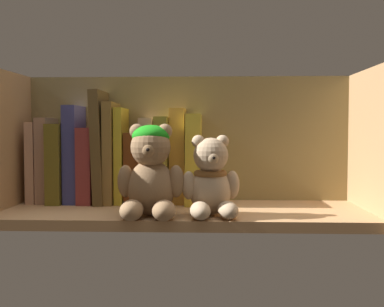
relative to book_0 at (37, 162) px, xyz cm
name	(u,v)px	position (x,y,z in cm)	size (l,w,h in cm)	color
shelf_board	(185,214)	(33.59, -9.25, -9.83)	(72.12, 25.22, 2.00)	tan
shelf_back_panel	(188,143)	(33.59, 3.96, 4.19)	(74.52, 1.20, 30.04)	olive
shelf_side_panel_left	(4,145)	(-3.27, -9.25, 4.19)	(1.60, 27.62, 30.04)	tan
shelf_side_panel_right	(371,145)	(70.45, -9.25, 4.19)	(1.60, 27.62, 30.04)	tan
book_0	(37,162)	(0.00, 0.00, 0.00)	(1.93, 10.06, 17.66)	tan
book_1	(48,160)	(2.48, 0.00, 0.46)	(2.57, 10.24, 18.59)	#A17B65
book_2	(62,163)	(5.55, 0.00, -0.19)	(3.13, 13.87, 17.28)	brown
book_3	(76,154)	(8.78, 0.00, 1.79)	(2.88, 11.59, 21.23)	#3B3E84
book_4	(90,165)	(12.01, 0.00, -0.61)	(3.14, 13.04, 16.43)	maroon
book_5	(103,147)	(14.85, 0.00, 3.37)	(2.11, 14.62, 24.41)	brown
book_6	(113,153)	(17.14, 0.00, 2.11)	(2.02, 13.63, 21.89)	olive
book_7	(123,155)	(19.24, 0.00, 1.52)	(1.74, 11.85, 20.70)	gold
book_8	(135,167)	(21.92, 0.00, -1.16)	(3.16, 10.51, 15.35)	brown
book_9	(149,160)	(25.20, 0.00, 0.40)	(2.96, 13.21, 18.45)	tan
book_10	(163,160)	(28.31, 0.00, 0.55)	(2.81, 14.68, 18.76)	olive
book_11	(178,156)	(31.59, 0.00, 1.48)	(3.30, 9.40, 20.62)	gold
book_12	(194,159)	(35.08, 0.00, 0.84)	(3.22, 14.52, 19.33)	gold
teddy_bear_larger	(151,173)	(27.73, -17.42, -0.69)	(12.40, 12.50, 17.15)	#93704C
teddy_bear_smaller	(211,181)	(38.88, -16.38, -2.40)	(11.17, 11.58, 15.07)	tan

